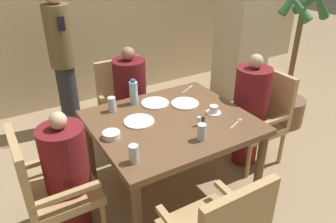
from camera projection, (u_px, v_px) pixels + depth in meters
ground_plane at (171, 189)px, 2.97m from camera, size 16.00×16.00×0.00m
dining_table at (171, 129)px, 2.67m from camera, size 1.24×1.09×0.72m
chair_left_side at (48, 186)px, 2.29m from camera, size 0.50×0.50×0.91m
diner_in_left_chair at (68, 174)px, 2.33m from camera, size 0.32×0.32×1.03m
chair_far_side at (125, 102)px, 3.45m from camera, size 0.50×0.50×0.91m
diner_in_far_chair at (131, 100)px, 3.30m from camera, size 0.32×0.32×1.11m
chair_right_side at (259, 115)px, 3.19m from camera, size 0.50×0.50×0.91m
diner_in_right_chair at (250, 110)px, 3.09m from camera, size 0.32×0.32×1.12m
standing_host at (62, 56)px, 3.53m from camera, size 0.28×0.31×1.64m
potted_palm at (288, 87)px, 3.83m from camera, size 0.54×0.51×1.71m
plate_main_left at (155, 103)px, 2.88m from camera, size 0.24×0.24×0.01m
plate_main_right at (139, 121)px, 2.59m from camera, size 0.24×0.24×0.01m
plate_dessert_center at (185, 103)px, 2.87m from camera, size 0.24×0.24×0.01m
teacup_with_saucer at (214, 110)px, 2.71m from camera, size 0.13×0.13×0.07m
bowl_small at (111, 135)px, 2.39m from camera, size 0.13×0.13×0.05m
water_bottle at (134, 92)px, 2.83m from camera, size 0.07×0.07×0.23m
glass_tall_near at (112, 104)px, 2.73m from camera, size 0.07×0.07×0.13m
glass_tall_mid at (202, 132)px, 2.34m from camera, size 0.07×0.07×0.13m
glass_tall_far at (134, 154)px, 2.11m from camera, size 0.07×0.07×0.13m
salt_shaker at (199, 121)px, 2.53m from camera, size 0.03×0.03×0.08m
pepper_shaker at (203, 120)px, 2.55m from camera, size 0.03×0.03×0.07m
fork_beside_plate at (237, 123)px, 2.58m from camera, size 0.18×0.09×0.00m
knife_beside_plate at (188, 89)px, 3.15m from camera, size 0.18×0.11×0.00m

